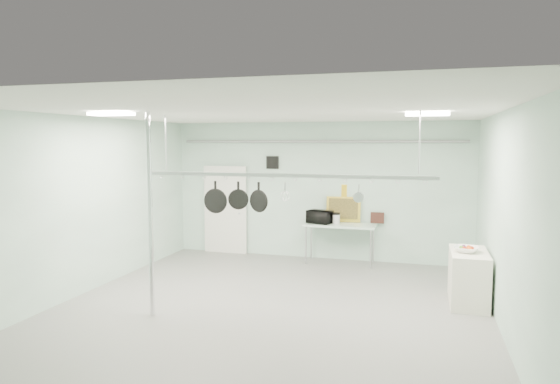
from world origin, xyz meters
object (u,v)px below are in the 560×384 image
(chrome_pole, at_px, (150,215))
(skillet_right, at_px, (259,197))
(microwave, at_px, (320,217))
(skillet_left, at_px, (215,197))
(skillet_mid, at_px, (238,195))
(coffee_canister, at_px, (336,219))
(pot_rack, at_px, (283,174))
(side_cabinet, at_px, (468,277))
(fruit_bowl, at_px, (466,249))
(prep_table, at_px, (340,227))

(chrome_pole, relative_size, skillet_right, 6.29)
(microwave, distance_m, skillet_left, 3.52)
(skillet_mid, bearing_deg, skillet_left, 167.48)
(skillet_left, bearing_deg, coffee_canister, 66.36)
(pot_rack, bearing_deg, side_cabinet, 20.45)
(fruit_bowl, bearing_deg, skillet_left, -166.13)
(prep_table, height_order, microwave, microwave)
(fruit_bowl, relative_size, skillet_mid, 0.90)
(coffee_canister, distance_m, fruit_bowl, 3.43)
(side_cabinet, xyz_separation_m, skillet_right, (-3.37, -1.10, 1.38))
(pot_rack, xyz_separation_m, skillet_right, (-0.42, 0.00, -0.40))
(pot_rack, bearing_deg, fruit_bowl, 19.21)
(prep_table, xyz_separation_m, pot_rack, (-0.40, -3.30, 1.40))
(pot_rack, relative_size, skillet_mid, 10.67)
(coffee_canister, relative_size, fruit_bowl, 0.53)
(pot_rack, bearing_deg, skillet_mid, 180.00)
(coffee_canister, distance_m, skillet_right, 3.44)
(side_cabinet, bearing_deg, skillet_mid, -163.56)
(skillet_mid, height_order, skillet_right, same)
(microwave, bearing_deg, coffee_canister, -159.85)
(pot_rack, relative_size, skillet_left, 8.72)
(prep_table, xyz_separation_m, fruit_bowl, (2.50, -2.29, 0.12))
(skillet_mid, bearing_deg, skillet_right, -12.52)
(microwave, bearing_deg, side_cabinet, 161.70)
(pot_rack, distance_m, skillet_mid, 0.86)
(skillet_left, bearing_deg, side_cabinet, 16.03)
(skillet_right, bearing_deg, skillet_left, -158.59)
(side_cabinet, bearing_deg, fruit_bowl, -120.92)
(chrome_pole, distance_m, fruit_bowl, 5.20)
(microwave, relative_size, skillet_mid, 1.18)
(microwave, bearing_deg, pot_rack, 108.15)
(side_cabinet, relative_size, pot_rack, 0.25)
(pot_rack, xyz_separation_m, coffee_canister, (0.32, 3.26, -1.22))
(prep_table, xyz_separation_m, skillet_left, (-1.59, -3.30, 0.98))
(microwave, bearing_deg, fruit_bowl, 160.06)
(chrome_pole, relative_size, fruit_bowl, 7.92)
(pot_rack, distance_m, microwave, 3.45)
(microwave, bearing_deg, prep_table, -155.72)
(side_cabinet, relative_size, microwave, 2.26)
(pot_rack, height_order, coffee_canister, pot_rack)
(side_cabinet, relative_size, coffee_canister, 5.65)
(coffee_canister, bearing_deg, microwave, -177.10)
(skillet_right, bearing_deg, skillet_mid, -158.59)
(prep_table, bearing_deg, fruit_bowl, -42.56)
(skillet_right, bearing_deg, side_cabinet, 39.48)
(prep_table, xyz_separation_m, skillet_mid, (-1.18, -3.30, 1.03))
(pot_rack, distance_m, fruit_bowl, 3.32)
(prep_table, height_order, fruit_bowl, fruit_bowl)
(pot_rack, xyz_separation_m, skillet_mid, (-0.78, 0.00, -0.37))
(coffee_canister, relative_size, skillet_right, 0.42)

